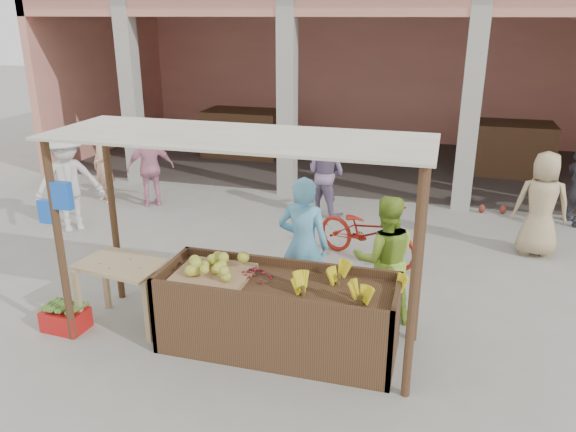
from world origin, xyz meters
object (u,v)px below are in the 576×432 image
(vendor_blue, at_px, (303,242))
(motorcycle, at_px, (367,231))
(fruit_stall, at_px, (278,317))
(red_crate, at_px, (66,319))
(side_table, at_px, (123,274))
(vendor_green, at_px, (385,256))

(vendor_blue, bearing_deg, motorcycle, -106.41)
(fruit_stall, relative_size, red_crate, 5.27)
(red_crate, bearing_deg, motorcycle, 47.04)
(red_crate, xyz_separation_m, vendor_blue, (2.60, 1.23, 0.81))
(motorcycle, bearing_deg, side_table, 161.78)
(vendor_blue, relative_size, motorcycle, 1.05)
(fruit_stall, distance_m, motorcycle, 2.74)
(side_table, xyz_separation_m, vendor_blue, (1.96, 0.92, 0.26))
(red_crate, relative_size, motorcycle, 0.28)
(red_crate, bearing_deg, fruit_stall, 10.27)
(vendor_blue, height_order, motorcycle, vendor_blue)
(fruit_stall, height_order, side_table, side_table)
(vendor_blue, bearing_deg, side_table, 26.01)
(fruit_stall, bearing_deg, side_table, 179.64)
(red_crate, distance_m, vendor_blue, 2.98)
(fruit_stall, height_order, vendor_green, vendor_green)
(vendor_green, bearing_deg, vendor_blue, -11.14)
(fruit_stall, xyz_separation_m, vendor_blue, (0.05, 0.93, 0.54))
(vendor_green, relative_size, motorcycle, 0.93)
(side_table, height_order, red_crate, side_table)
(side_table, bearing_deg, motorcycle, 55.61)
(side_table, relative_size, motorcycle, 0.61)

